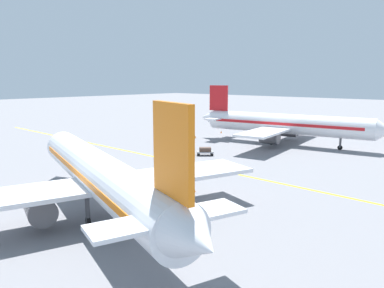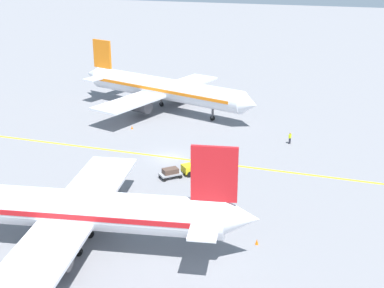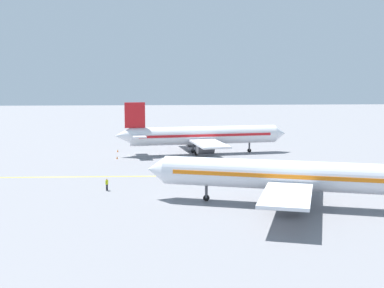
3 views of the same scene
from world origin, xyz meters
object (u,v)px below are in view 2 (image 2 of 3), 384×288
object	(u,v)px
airplane_at_gate	(65,209)
traffic_cone_by_wingtip	(257,242)
airplane_adjacent_stand	(163,89)
baggage_cart_trailing	(170,172)
ground_crew_worker	(290,138)
baggage_tug_white	(195,166)
traffic_cone_mid_apron	(132,127)

from	to	relation	value
airplane_at_gate	traffic_cone_by_wingtip	world-z (taller)	airplane_at_gate
airplane_at_gate	airplane_adjacent_stand	size ratio (longest dim) A/B	1.02
airplane_adjacent_stand	baggage_cart_trailing	xyz separation A→B (m)	(-26.40, -10.64, -2.95)
baggage_cart_trailing	ground_crew_worker	world-z (taller)	ground_crew_worker
baggage_cart_trailing	traffic_cone_by_wingtip	size ratio (longest dim) A/B	5.19
baggage_tug_white	ground_crew_worker	bearing A→B (deg)	-34.81
ground_crew_worker	airplane_at_gate	bearing A→B (deg)	154.32
ground_crew_worker	traffic_cone_mid_apron	xyz separation A→B (m)	(-0.59, 23.80, -0.63)
baggage_cart_trailing	airplane_at_gate	bearing A→B (deg)	166.95
airplane_adjacent_stand	ground_crew_worker	world-z (taller)	airplane_adjacent_stand
airplane_adjacent_stand	traffic_cone_by_wingtip	world-z (taller)	airplane_adjacent_stand
baggage_tug_white	traffic_cone_by_wingtip	xyz separation A→B (m)	(-14.24, -10.35, -0.63)
airplane_at_gate	traffic_cone_by_wingtip	size ratio (longest dim) A/B	64.51
airplane_at_gate	baggage_cart_trailing	world-z (taller)	airplane_at_gate
airplane_adjacent_stand	traffic_cone_mid_apron	world-z (taller)	airplane_adjacent_stand
airplane_at_gate	airplane_adjacent_stand	bearing A→B (deg)	8.63
baggage_cart_trailing	traffic_cone_by_wingtip	world-z (taller)	baggage_cart_trailing
baggage_tug_white	traffic_cone_by_wingtip	bearing A→B (deg)	-143.99
airplane_at_gate	ground_crew_worker	world-z (taller)	airplane_at_gate
airplane_at_gate	traffic_cone_mid_apron	bearing A→B (deg)	13.15
airplane_at_gate	traffic_cone_mid_apron	size ratio (longest dim) A/B	64.51
airplane_adjacent_stand	baggage_cart_trailing	distance (m)	28.61
baggage_tug_white	baggage_cart_trailing	xyz separation A→B (m)	(-2.26, 2.40, -0.14)
baggage_tug_white	ground_crew_worker	distance (m)	17.00
baggage_cart_trailing	airplane_adjacent_stand	bearing A→B (deg)	21.95
airplane_adjacent_stand	traffic_cone_by_wingtip	distance (m)	45.07
airplane_at_gate	airplane_adjacent_stand	xyz separation A→B (m)	(43.69, 6.63, 0.00)
airplane_at_gate	traffic_cone_mid_apron	world-z (taller)	airplane_at_gate
traffic_cone_mid_apron	traffic_cone_by_wingtip	xyz separation A→B (m)	(-27.60, -24.45, 0.00)
baggage_tug_white	ground_crew_worker	world-z (taller)	baggage_tug_white
airplane_at_gate	baggage_tug_white	bearing A→B (deg)	-18.15
baggage_tug_white	ground_crew_worker	xyz separation A→B (m)	(13.95, -9.70, 0.01)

